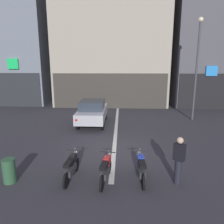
# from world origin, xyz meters

# --- Properties ---
(ground_plane) EXTENTS (120.00, 120.00, 0.00)m
(ground_plane) POSITION_xyz_m (0.00, 0.00, 0.00)
(ground_plane) COLOR #333338
(lane_centre_line) EXTENTS (0.20, 18.00, 0.01)m
(lane_centre_line) POSITION_xyz_m (0.00, 6.00, 0.00)
(lane_centre_line) COLOR silver
(lane_centre_line) RESTS_ON ground
(building_corner_left) EXTENTS (9.06, 7.67, 17.90)m
(building_corner_left) POSITION_xyz_m (-11.71, 13.90, 8.93)
(building_corner_left) COLOR gray
(building_corner_left) RESTS_ON ground
(building_mid_block) EXTENTS (10.82, 8.38, 12.50)m
(building_mid_block) POSITION_xyz_m (-0.74, 13.90, 6.24)
(building_mid_block) COLOR #B2A893
(building_mid_block) RESTS_ON ground
(building_far_right) EXTENTS (10.20, 8.65, 18.23)m
(building_far_right) POSITION_xyz_m (10.35, 13.90, 9.10)
(building_far_right) COLOR #56565B
(building_far_right) RESTS_ON ground
(car_silver_crossing_near) EXTENTS (1.76, 4.10, 1.64)m
(car_silver_crossing_near) POSITION_xyz_m (-1.62, 4.39, 0.89)
(car_silver_crossing_near) COLOR black
(car_silver_crossing_near) RESTS_ON ground
(street_lamp) EXTENTS (0.36, 0.36, 7.07)m
(street_lamp) POSITION_xyz_m (5.55, 5.79, 4.28)
(street_lamp) COLOR #47474C
(street_lamp) RESTS_ON ground
(motorcycle_black_row_leftmost) EXTENTS (0.55, 1.67, 0.98)m
(motorcycle_black_row_leftmost) POSITION_xyz_m (-1.43, -2.69, 0.46)
(motorcycle_black_row_leftmost) COLOR black
(motorcycle_black_row_leftmost) RESTS_ON ground
(motorcycle_red_row_left_mid) EXTENTS (0.55, 1.66, 0.98)m
(motorcycle_red_row_left_mid) POSITION_xyz_m (-0.19, -2.81, 0.46)
(motorcycle_red_row_left_mid) COLOR black
(motorcycle_red_row_left_mid) RESTS_ON ground
(motorcycle_blue_row_centre) EXTENTS (0.55, 1.67, 0.98)m
(motorcycle_blue_row_centre) POSITION_xyz_m (1.04, -2.65, 0.46)
(motorcycle_blue_row_centre) COLOR black
(motorcycle_blue_row_centre) RESTS_ON ground
(person_by_motorcycles) EXTENTS (0.42, 0.40, 1.67)m
(person_by_motorcycles) POSITION_xyz_m (2.28, -2.82, 0.86)
(person_by_motorcycles) COLOR #23232D
(person_by_motorcycles) RESTS_ON ground
(trash_bin) EXTENTS (0.44, 0.44, 0.85)m
(trash_bin) POSITION_xyz_m (-3.52, -3.01, 0.42)
(trash_bin) COLOR #2D5938
(trash_bin) RESTS_ON ground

